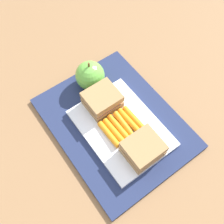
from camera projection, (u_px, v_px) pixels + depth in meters
The scene contains 7 objects.
ground_plane at pixel (115, 124), 0.66m from camera, with size 2.40×2.40×0.00m, color olive.
lunchbag_mat at pixel (115, 123), 0.66m from camera, with size 0.36×0.28×0.01m, color navy.
food_tray at pixel (121, 128), 0.64m from camera, with size 0.23×0.17×0.01m, color white.
sandwich_half_left at pixel (143, 149), 0.58m from camera, with size 0.07×0.08×0.04m.
sandwich_half_right at pixel (102, 100), 0.65m from camera, with size 0.07×0.08×0.04m.
carrot_sticks_bundle at pixel (121, 126), 0.63m from camera, with size 0.08×0.09×0.02m.
apple at pixel (90, 76), 0.68m from camera, with size 0.08×0.08×0.09m.
Camera 1 is at (-0.23, 0.18, 0.60)m, focal length 42.74 mm.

